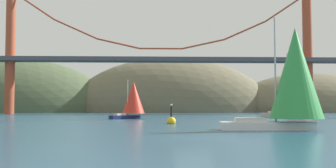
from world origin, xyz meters
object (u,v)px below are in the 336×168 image
object	(u,v)px
sailboat_scarlet_sail	(133,99)
channel_buoy	(171,121)
sailboat_green_sail	(293,76)
sailboat_red_spinnaker	(296,86)

from	to	relation	value
sailboat_scarlet_sail	channel_buoy	world-z (taller)	sailboat_scarlet_sail
sailboat_scarlet_sail	sailboat_green_sail	xyz separation A→B (m)	(15.73, -35.71, 1.23)
sailboat_scarlet_sail	sailboat_green_sail	size ratio (longest dim) A/B	0.67
sailboat_red_spinnaker	channel_buoy	world-z (taller)	sailboat_red_spinnaker
sailboat_green_sail	sailboat_scarlet_sail	bearing A→B (deg)	113.77
sailboat_scarlet_sail	sailboat_red_spinnaker	world-z (taller)	sailboat_red_spinnaker
sailboat_red_spinnaker	channel_buoy	distance (m)	39.86
sailboat_scarlet_sail	sailboat_green_sail	world-z (taller)	sailboat_green_sail
sailboat_scarlet_sail	sailboat_red_spinnaker	bearing A→B (deg)	13.58
sailboat_red_spinnaker	sailboat_green_sail	world-z (taller)	sailboat_red_spinnaker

